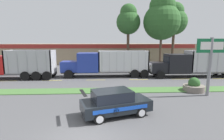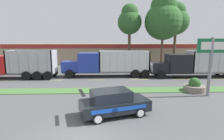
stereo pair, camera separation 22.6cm
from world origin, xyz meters
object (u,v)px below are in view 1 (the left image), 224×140
dump_truck_lead (97,64)px  stone_planter (194,86)px  store_sign_post (211,55)px  dump_truck_trail (186,65)px  rally_car (115,102)px  dump_truck_mid (4,66)px

dump_truck_lead → stone_planter: size_ratio=5.89×
dump_truck_lead → stone_planter: (9.57, -7.77, -1.22)m
store_sign_post → dump_truck_lead: bearing=137.5°
dump_truck_trail → rally_car: size_ratio=2.50×
dump_truck_lead → store_sign_post: 13.75m
dump_truck_trail → store_sign_post: size_ratio=2.34×
rally_car → stone_planter: (8.00, 5.21, -0.38)m
rally_car → store_sign_post: (8.48, 3.77, 2.71)m
store_sign_post → dump_truck_mid: bearing=159.3°
dump_truck_mid → rally_car: 18.05m
dump_truck_mid → rally_car: dump_truck_mid is taller
rally_car → store_sign_post: store_sign_post is taller
store_sign_post → rally_car: bearing=-156.0°
stone_planter → rally_car: bearing=-146.9°
dump_truck_lead → dump_truck_trail: dump_truck_trail is taller
dump_truck_trail → rally_car: (-10.43, -12.18, -0.78)m
dump_truck_lead → rally_car: dump_truck_lead is taller
dump_truck_lead → rally_car: size_ratio=2.47×
store_sign_post → stone_planter: size_ratio=2.55×
dump_truck_lead → dump_truck_trail: 12.02m
rally_car → dump_truck_trail: bearing=49.4°
dump_truck_trail → dump_truck_lead: bearing=176.2°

